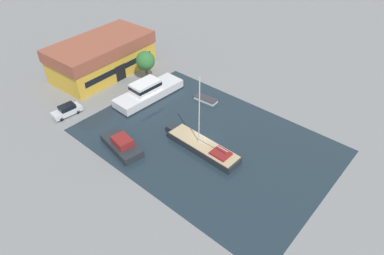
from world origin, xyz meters
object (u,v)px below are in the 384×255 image
Objects in this scene: warehouse_building at (102,56)px; small_dinghy at (206,99)px; parked_car at (67,110)px; motor_cruiser at (148,92)px; sailboat_moored at (202,146)px; cabin_boat at (122,145)px; quay_tree_near_building at (145,61)px.

warehouse_building is 21.83m from small_dinghy.
parked_car is at bearing -153.62° from warehouse_building.
parked_car is 22.57m from small_dinghy.
motor_cruiser is at bearing 122.12° from small_dinghy.
sailboat_moored reaches higher than parked_car.
warehouse_building is 29.13m from sailboat_moored.
parked_car is 13.38m from motor_cruiser.
cabin_boat is at bearing 131.66° from sailboat_moored.
cabin_boat is (-11.48, -6.89, -0.41)m from motor_cruiser.
sailboat_moored is (7.72, -21.56, -0.25)m from parked_car.
warehouse_building is at bearing -1.19° from motor_cruiser.
warehouse_building is at bearing 81.64° from sailboat_moored.
sailboat_moored reaches higher than warehouse_building.
warehouse_building is at bearing 99.52° from small_dinghy.
quay_tree_near_building is at bearing 94.28° from small_dinghy.
warehouse_building is 14.66m from parked_car.
quay_tree_near_building is at bearing -71.85° from warehouse_building.
small_dinghy is at bearing -81.69° from quay_tree_near_building.
warehouse_building is 4.09× the size of parked_car.
warehouse_building is 1.51× the size of motor_cruiser.
quay_tree_near_building is 16.23m from parked_car.
quay_tree_near_building is 21.94m from sailboat_moored.
warehouse_building is 4.63× the size of small_dinghy.
sailboat_moored is 11.27m from cabin_boat.
sailboat_moored is 12.53m from small_dinghy.
warehouse_building is 2.63× the size of cabin_boat.
sailboat_moored is at bearing 166.78° from motor_cruiser.
sailboat_moored is 16.06m from motor_cruiser.
warehouse_building reaches higher than motor_cruiser.
sailboat_moored reaches higher than quay_tree_near_building.
parked_car is (-12.64, -7.03, -2.40)m from warehouse_building.
parked_car is 0.64× the size of cabin_boat.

